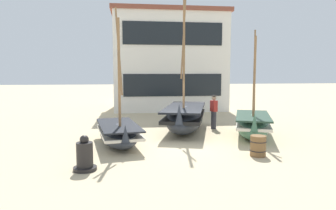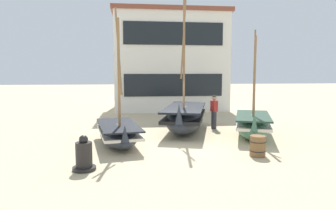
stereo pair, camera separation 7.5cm
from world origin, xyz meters
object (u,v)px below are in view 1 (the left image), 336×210
(capstan_winch, at_px, (85,156))
(wooden_barrel, at_px, (258,146))
(fishing_boat_far_right, at_px, (253,125))
(fishing_boat_near_left, at_px, (119,133))
(harbor_building_main, at_px, (168,61))
(fishing_boat_centre_large, at_px, (185,117))
(fisherman_by_hull, at_px, (214,112))

(capstan_winch, xyz_separation_m, wooden_barrel, (5.58, 0.80, -0.06))
(fishing_boat_far_right, bearing_deg, fishing_boat_near_left, -172.94)
(fishing_boat_near_left, bearing_deg, harbor_building_main, 74.18)
(fishing_boat_centre_large, xyz_separation_m, fisherman_by_hull, (1.56, 0.54, 0.15))
(capstan_winch, height_order, wooden_barrel, capstan_winch)
(harbor_building_main, bearing_deg, fishing_boat_near_left, -105.82)
(fishing_boat_near_left, xyz_separation_m, harbor_building_main, (3.47, 12.25, 3.20))
(harbor_building_main, bearing_deg, fishing_boat_centre_large, -92.48)
(fishing_boat_far_right, height_order, harbor_building_main, harbor_building_main)
(capstan_winch, bearing_deg, fisherman_by_hull, 47.06)
(fisherman_by_hull, xyz_separation_m, harbor_building_main, (-1.14, 9.35, 2.84))
(harbor_building_main, bearing_deg, capstan_winch, -105.90)
(fishing_boat_far_right, bearing_deg, fisherman_by_hull, 116.99)
(fishing_boat_centre_large, relative_size, fishing_boat_far_right, 1.54)
(harbor_building_main, bearing_deg, fishing_boat_far_right, -78.95)
(fishing_boat_centre_large, height_order, capstan_winch, fishing_boat_centre_large)
(fisherman_by_hull, bearing_deg, fishing_boat_near_left, -147.78)
(fishing_boat_centre_large, bearing_deg, capstan_winch, -126.20)
(fishing_boat_near_left, xyz_separation_m, fishing_boat_centre_large, (3.04, 2.36, 0.20))
(capstan_winch, relative_size, wooden_barrel, 1.47)
(wooden_barrel, bearing_deg, fishing_boat_near_left, 155.19)
(fishing_boat_far_right, xyz_separation_m, wooden_barrel, (-1.01, -2.89, -0.21))
(fishing_boat_near_left, xyz_separation_m, capstan_winch, (-0.87, -2.98, -0.07))
(fishing_boat_near_left, bearing_deg, capstan_winch, -106.22)
(fishing_boat_far_right, xyz_separation_m, harbor_building_main, (-2.25, 11.54, 3.12))
(fishing_boat_centre_large, bearing_deg, fishing_boat_far_right, -31.68)
(fishing_boat_near_left, bearing_deg, fishing_boat_centre_large, 37.83)
(fishing_boat_centre_large, height_order, wooden_barrel, fishing_boat_centre_large)
(fishing_boat_centre_large, bearing_deg, harbor_building_main, 87.52)
(fisherman_by_hull, xyz_separation_m, wooden_barrel, (0.11, -5.08, -0.48))
(fishing_boat_near_left, bearing_deg, fisherman_by_hull, 32.22)
(fishing_boat_near_left, relative_size, fisherman_by_hull, 3.13)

